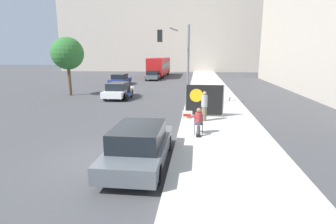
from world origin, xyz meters
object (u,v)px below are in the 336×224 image
Objects in this scene: seated_protester at (198,120)px; parked_car_curbside at (139,145)px; street_tree_near_curb at (67,54)px; jogger_on_sidewalk at (204,106)px; car_on_road_midblock at (120,79)px; car_on_road_distant at (153,75)px; traffic_light_pole at (178,53)px; protest_banner at (204,100)px; city_bus_on_road at (159,66)px; motorcycle_on_road at (129,93)px; car_on_road_nearest at (118,90)px.

parked_car_curbside is (-2.04, -3.32, -0.11)m from seated_protester.
street_tree_near_curb is at bearing 151.69° from seated_protester.
parked_car_curbside is at bearing 50.49° from jogger_on_sidewalk.
car_on_road_midblock is 7.14m from car_on_road_distant.
seated_protester is 0.22× the size of traffic_light_pole.
protest_banner is at bearing -73.19° from car_on_road_distant.
street_tree_near_curb is at bearing 123.82° from parked_car_curbside.
city_bus_on_road is (-4.66, 36.79, 1.11)m from parked_car_curbside.
city_bus_on_road is 23.68m from motorcycle_on_road.
jogger_on_sidewalk is at bearing -73.92° from car_on_road_distant.
car_on_road_midblock is 0.40× the size of city_bus_on_road.
jogger_on_sidewalk is 0.30× the size of traffic_light_pole.
car_on_road_nearest is 0.94× the size of car_on_road_midblock.
city_bus_on_road is 2.17× the size of street_tree_near_curb.
traffic_light_pole reaches higher than car_on_road_nearest.
seated_protester is at bearing -95.46° from protest_banner.
city_bus_on_road is at bearing 92.00° from motorcycle_on_road.
city_bus_on_road is at bearing 116.91° from seated_protester.
car_on_road_nearest is 1.33m from motorcycle_on_road.
seated_protester is 8.03m from traffic_light_pole.
motorcycle_on_road is 7.17m from street_tree_near_curb.
car_on_road_midblock is at bearing -78.09° from jogger_on_sidewalk.
jogger_on_sidewalk is 25.49m from car_on_road_distant.
city_bus_on_road is 5.41× the size of motorcycle_on_road.
protest_banner is at bearing -62.41° from traffic_light_pole.
seated_protester is at bearing -56.31° from car_on_road_nearest.
car_on_road_midblock is (-7.83, 23.96, -0.03)m from parked_car_curbside.
motorcycle_on_road is (0.82, -23.63, -1.27)m from city_bus_on_road.
motorcycle_on_road is (4.00, -10.80, -0.14)m from car_on_road_midblock.
car_on_road_distant is at bearing 119.55° from seated_protester.
protest_banner reaches higher than motorcycle_on_road.
street_tree_near_curb is at bearing 157.66° from traffic_light_pole.
jogger_on_sidewalk reaches higher than car_on_road_midblock.
street_tree_near_curb reaches higher than city_bus_on_road.
seated_protester reaches higher than car_on_road_nearest.
protest_banner is at bearing -44.92° from motorcycle_on_road.
car_on_road_distant reaches higher than car_on_road_nearest.
traffic_light_pole reaches higher than jogger_on_sidewalk.
parked_car_curbside is at bearing -73.75° from motorcycle_on_road.
car_on_road_nearest is 2.04× the size of motorcycle_on_road.
protest_banner is at bearing 100.14° from seated_protester.
street_tree_near_curb is (-4.99, 1.04, 3.17)m from car_on_road_nearest.
jogger_on_sidewalk is at bearing -68.20° from traffic_light_pole.
jogger_on_sidewalk is at bearing -60.56° from car_on_road_midblock.
seated_protester is 3.90m from parked_car_curbside.
car_on_road_nearest is 6.00m from street_tree_near_curb.
traffic_light_pole is 7.14m from car_on_road_nearest.
seated_protester is 0.30× the size of car_on_road_distant.
street_tree_near_curb is (-9.96, 14.87, 3.15)m from parked_car_curbside.
street_tree_near_curb is at bearing -53.60° from jogger_on_sidewalk.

